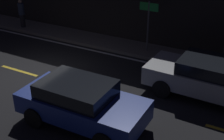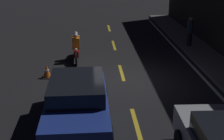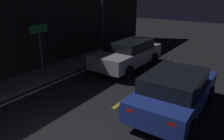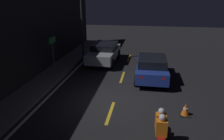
{
  "view_description": "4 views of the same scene",
  "coord_description": "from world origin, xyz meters",
  "px_view_note": "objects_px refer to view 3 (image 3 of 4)",
  "views": [
    {
      "loc": [
        8.27,
        -8.58,
        6.09
      ],
      "look_at": [
        3.32,
        0.45,
        0.89
      ],
      "focal_mm": 50.0,
      "sensor_mm": 36.0,
      "label": 1
    },
    {
      "loc": [
        11.95,
        -1.36,
        4.95
      ],
      "look_at": [
        1.2,
        -0.59,
        0.95
      ],
      "focal_mm": 50.0,
      "sensor_mm": 36.0,
      "label": 2
    },
    {
      "loc": [
        -3.06,
        -3.73,
        3.84
      ],
      "look_at": [
        3.21,
        0.52,
        1.12
      ],
      "focal_mm": 35.0,
      "sensor_mm": 36.0,
      "label": 3
    },
    {
      "loc": [
        -9.42,
        -1.49,
        4.96
      ],
      "look_at": [
        1.35,
        0.31,
        1.19
      ],
      "focal_mm": 35.0,
      "sensor_mm": 36.0,
      "label": 4
    }
  ],
  "objects_px": {
    "sedan_blue": "(175,91)",
    "hatchback_silver": "(128,53)",
    "shop_sign": "(40,39)",
    "street_lamp": "(103,4)"
  },
  "relations": [
    {
      "from": "sedan_blue",
      "to": "hatchback_silver",
      "type": "distance_m",
      "value": 4.74
    },
    {
      "from": "hatchback_silver",
      "to": "shop_sign",
      "type": "height_order",
      "value": "shop_sign"
    },
    {
      "from": "sedan_blue",
      "to": "shop_sign",
      "type": "relative_size",
      "value": 1.7
    },
    {
      "from": "hatchback_silver",
      "to": "street_lamp",
      "type": "distance_m",
      "value": 3.0
    },
    {
      "from": "sedan_blue",
      "to": "hatchback_silver",
      "type": "relative_size",
      "value": 0.93
    },
    {
      "from": "hatchback_silver",
      "to": "street_lamp",
      "type": "height_order",
      "value": "street_lamp"
    },
    {
      "from": "hatchback_silver",
      "to": "shop_sign",
      "type": "bearing_deg",
      "value": -34.94
    },
    {
      "from": "hatchback_silver",
      "to": "sedan_blue",
      "type": "bearing_deg",
      "value": 50.81
    },
    {
      "from": "sedan_blue",
      "to": "shop_sign",
      "type": "distance_m",
      "value": 6.26
    },
    {
      "from": "shop_sign",
      "to": "street_lamp",
      "type": "bearing_deg",
      "value": -12.85
    }
  ]
}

